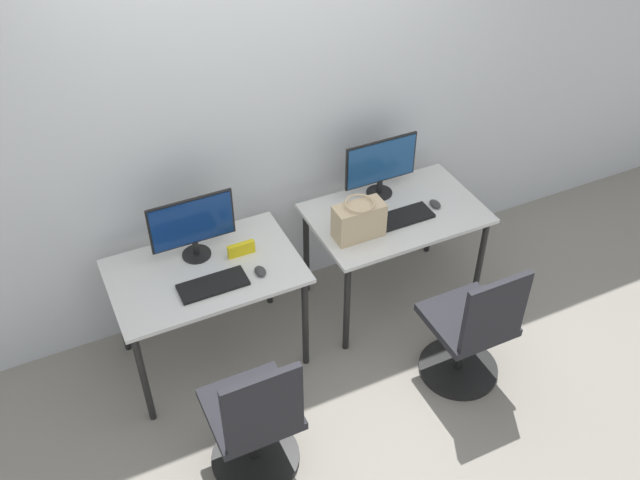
# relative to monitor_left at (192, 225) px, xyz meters

# --- Properties ---
(ground_plane) EXTENTS (20.00, 20.00, 0.00)m
(ground_plane) POSITION_rel_monitor_left_xyz_m (0.62, -0.48, -0.93)
(ground_plane) COLOR gray
(wall_back) EXTENTS (12.00, 0.05, 2.80)m
(wall_back) POSITION_rel_monitor_left_xyz_m (0.62, 0.32, 0.47)
(wall_back) COLOR silver
(wall_back) RESTS_ON ground_plane
(desk_left) EXTENTS (1.07, 0.68, 0.72)m
(desk_left) POSITION_rel_monitor_left_xyz_m (-0.00, -0.14, -0.30)
(desk_left) COLOR silver
(desk_left) RESTS_ON ground_plane
(monitor_left) EXTENTS (0.49, 0.17, 0.39)m
(monitor_left) POSITION_rel_monitor_left_xyz_m (0.00, 0.00, 0.00)
(monitor_left) COLOR black
(monitor_left) RESTS_ON desk_left
(keyboard_left) EXTENTS (0.38, 0.16, 0.02)m
(keyboard_left) POSITION_rel_monitor_left_xyz_m (0.00, -0.29, -0.21)
(keyboard_left) COLOR black
(keyboard_left) RESTS_ON desk_left
(mouse_left) EXTENTS (0.06, 0.09, 0.03)m
(mouse_left) POSITION_rel_monitor_left_xyz_m (0.27, -0.30, -0.20)
(mouse_left) COLOR #333333
(mouse_left) RESTS_ON desk_left
(office_chair_left) EXTENTS (0.48, 0.48, 0.91)m
(office_chair_left) POSITION_rel_monitor_left_xyz_m (-0.05, -0.99, -0.56)
(office_chair_left) COLOR black
(office_chair_left) RESTS_ON ground_plane
(desk_right) EXTENTS (1.07, 0.68, 0.72)m
(desk_right) POSITION_rel_monitor_left_xyz_m (1.24, -0.14, -0.30)
(desk_right) COLOR silver
(desk_right) RESTS_ON ground_plane
(monitor_right) EXTENTS (0.49, 0.17, 0.39)m
(monitor_right) POSITION_rel_monitor_left_xyz_m (1.24, 0.07, 0.00)
(monitor_right) COLOR black
(monitor_right) RESTS_ON desk_right
(keyboard_right) EXTENTS (0.38, 0.16, 0.02)m
(keyboard_right) POSITION_rel_monitor_left_xyz_m (1.24, -0.22, -0.21)
(keyboard_right) COLOR black
(keyboard_right) RESTS_ON desk_right
(mouse_right) EXTENTS (0.06, 0.09, 0.03)m
(mouse_right) POSITION_rel_monitor_left_xyz_m (1.49, -0.19, -0.20)
(mouse_right) COLOR #333333
(mouse_right) RESTS_ON desk_right
(office_chair_right) EXTENTS (0.48, 0.48, 0.91)m
(office_chair_right) POSITION_rel_monitor_left_xyz_m (1.29, -0.95, -0.56)
(office_chair_right) COLOR black
(office_chair_right) RESTS_ON ground_plane
(handbag) EXTENTS (0.30, 0.18, 0.25)m
(handbag) POSITION_rel_monitor_left_xyz_m (0.92, -0.24, -0.10)
(handbag) COLOR tan
(handbag) RESTS_ON desk_right
(placard_left) EXTENTS (0.16, 0.03, 0.08)m
(placard_left) POSITION_rel_monitor_left_xyz_m (0.23, -0.11, -0.18)
(placard_left) COLOR yellow
(placard_left) RESTS_ON desk_left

